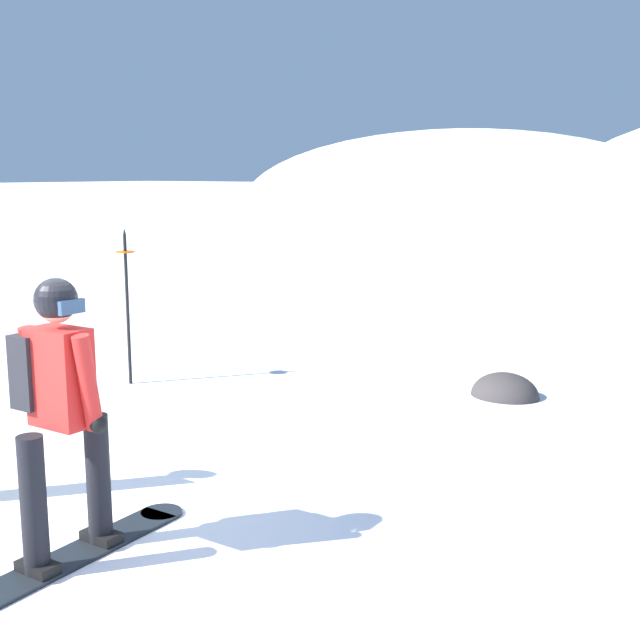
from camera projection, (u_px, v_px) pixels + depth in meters
The scene contains 5 objects.
ground_plane at pixel (71, 533), 5.30m from camera, with size 300.00×300.00×0.00m, color white.
ridge_peak_far at pixel (460, 207), 54.78m from camera, with size 30.30×27.27×10.17m.
snowboarder_main at pixel (59, 412), 4.80m from camera, with size 0.64×1.84×1.71m.
piste_marker_near at pixel (127, 295), 8.88m from camera, with size 0.20×0.20×1.72m.
rock_dark at pixel (505, 396), 8.54m from camera, with size 0.72×0.61×0.50m.
Camera 1 is at (4.08, -3.26, 2.31)m, focal length 45.99 mm.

